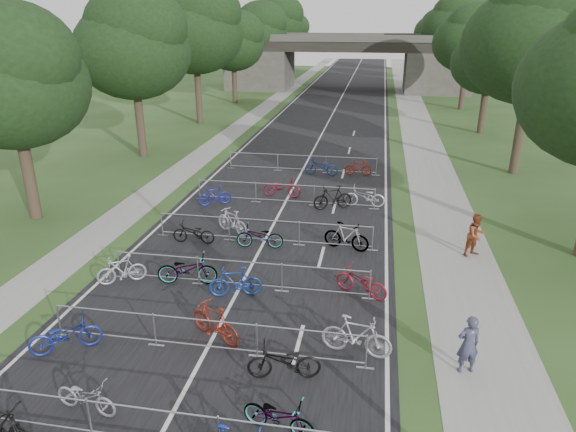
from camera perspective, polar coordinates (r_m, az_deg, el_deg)
name	(u,v)px	position (r m, az deg, el deg)	size (l,w,h in m)	color
road	(335,109)	(55.61, 5.29, 11.79)	(11.00, 140.00, 0.01)	black
sidewalk_right	(413,111)	(55.54, 13.70, 11.28)	(3.00, 140.00, 0.01)	gray
sidewalk_left	(266,107)	(56.72, -2.45, 12.04)	(2.00, 140.00, 0.01)	gray
lane_markings	(335,109)	(55.62, 5.29, 11.78)	(0.12, 140.00, 0.00)	silver
overpass_bridge	(346,62)	(70.05, 6.52, 16.60)	(31.00, 8.00, 7.05)	#3F3D38
tree_left_0	(12,80)	(26.17, -28.36, 13.13)	(6.72, 6.72, 10.25)	#33261C
tree_left_1	(133,46)	(36.33, -16.83, 17.61)	(7.56, 7.56, 11.53)	#33261C
tree_right_1	(537,39)	(33.74, 25.96, 17.25)	(8.18, 8.18, 12.47)	#33261C
tree_left_2	(195,29)	(47.37, -10.27, 19.79)	(8.40, 8.40, 12.81)	#33261C
tree_right_2	(492,59)	(45.54, 21.69, 15.90)	(6.16, 6.16, 9.39)	#33261C
tree_left_3	(234,42)	(58.86, -6.04, 18.64)	(6.72, 6.72, 10.25)	#33261C
tree_right_3	(470,40)	(57.30, 19.58, 17.97)	(7.17, 7.17, 10.93)	#33261C
tree_left_4	(259,31)	(70.45, -3.28, 19.79)	(7.56, 7.56, 11.53)	#33261C
tree_right_4	(456,27)	(69.15, 18.16, 19.31)	(8.18, 8.18, 12.47)	#33261C
tree_left_5	(277,24)	(82.17, -1.28, 20.59)	(8.40, 8.40, 12.81)	#33261C
tree_right_5	(444,40)	(81.12, 16.91, 18.20)	(6.16, 6.16, 9.39)	#33261C
tree_left_6	(290,33)	(94.00, 0.24, 19.69)	(6.72, 6.72, 10.25)	#33261C
tree_right_6	(437,31)	(93.03, 16.19, 19.16)	(7.17, 7.17, 10.93)	#33261C
barrier_row_1	(153,427)	(12.73, -14.78, -21.75)	(9.70, 0.08, 1.10)	#A1A4A9
barrier_row_2	(205,335)	(15.32, -9.22, -12.94)	(9.70, 0.08, 1.10)	#A1A4A9
barrier_row_3	(239,274)	(18.42, -5.44, -6.46)	(9.70, 0.08, 1.10)	#A1A4A9
barrier_row_4	(264,231)	(21.93, -2.72, -1.68)	(9.70, 0.08, 1.10)	#A1A4A9
barrier_row_5	(285,194)	(26.51, -0.38, 2.47)	(9.70, 0.08, 1.10)	#A1A4A9
barrier_row_6	(302,163)	(32.17, 1.55, 5.87)	(9.70, 0.08, 1.10)	#A1A4A9
bike_5	(86,397)	(14.14, -21.55, -18.16)	(0.59, 1.70, 0.90)	#93939A
bike_7	(279,416)	(12.72, -1.03, -21.35)	(0.63, 1.82, 0.95)	#A1A4A9
bike_8	(65,335)	(16.47, -23.50, -12.03)	(0.70, 2.01, 1.06)	navy
bike_9	(215,322)	(15.74, -8.11, -11.62)	(0.56, 1.99, 1.19)	maroon
bike_10	(284,362)	(14.17, -0.44, -15.93)	(0.69, 1.98, 1.04)	black
bike_11	(356,336)	(15.08, 7.61, -13.10)	(0.58, 2.05, 1.23)	#9F9EA5
bike_12	(122,270)	(19.62, -18.01, -5.73)	(0.50, 1.76, 1.06)	#A5A5AD
bike_13	(187,270)	(18.96, -11.12, -5.86)	(0.76, 2.17, 1.14)	#A1A4A9
bike_14	(235,282)	(17.89, -5.87, -7.33)	(0.52, 1.84, 1.11)	navy
bike_15	(361,282)	(18.07, 8.15, -7.29)	(0.68, 1.95, 1.02)	maroon
bike_16	(193,233)	(22.24, -10.46, -1.87)	(0.64, 1.83, 0.96)	black
bike_17	(232,222)	(22.98, -6.23, -0.62)	(0.53, 1.89, 1.13)	#B0AEB6
bike_18	(260,237)	(21.45, -3.16, -2.31)	(0.68, 1.96, 1.03)	#A1A4A9
bike_19	(346,237)	(21.39, 6.51, -2.28)	(0.55, 1.96, 1.18)	#A1A4A9
bike_20	(215,196)	(26.61, -8.14, 2.26)	(0.48, 1.71, 1.03)	navy
bike_21	(282,188)	(27.52, -0.70, 3.18)	(0.72, 2.05, 1.08)	maroon
bike_22	(333,198)	(25.86, 4.99, 2.05)	(0.57, 2.02, 1.21)	black
bike_23	(365,197)	(26.39, 8.51, 2.13)	(0.71, 2.05, 1.07)	#B0B0B8
bike_26	(321,167)	(31.48, 3.73, 5.47)	(0.71, 2.04, 1.07)	navy
bike_27	(358,167)	(31.74, 7.80, 5.38)	(0.47, 1.66, 1.00)	maroon
pedestrian_a	(468,345)	(15.01, 19.39, -13.33)	(0.63, 0.41, 1.73)	#373753
pedestrian_b	(476,235)	(21.95, 20.15, -2.04)	(0.86, 0.67, 1.78)	brown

